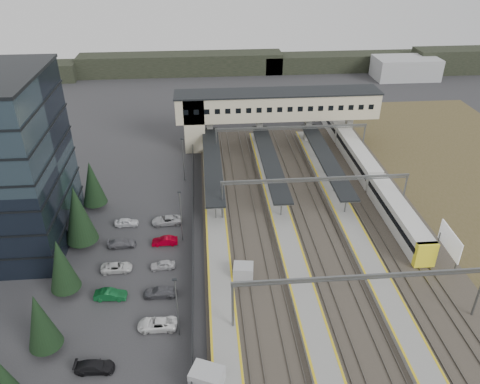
{
  "coord_description": "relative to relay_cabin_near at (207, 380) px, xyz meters",
  "views": [
    {
      "loc": [
        -4.43,
        -45.54,
        40.09
      ],
      "look_at": [
        0.87,
        16.17,
        4.0
      ],
      "focal_mm": 35.0,
      "sensor_mm": 36.0,
      "label": 1
    }
  ],
  "objects": [
    {
      "name": "rail_corridor",
      "position": [
        14.38,
        20.22,
        -1.01
      ],
      "size": [
        34.0,
        90.0,
        0.92
      ],
      "color": "#312F25",
      "rests_on": "ground"
    },
    {
      "name": "car_park",
      "position": [
        -8.25,
        9.24,
        -0.7
      ],
      "size": [
        10.42,
        44.63,
        1.29
      ],
      "color": "#9F9EA3",
      "rests_on": "ground"
    },
    {
      "name": "relay_cabin_near",
      "position": [
        0.0,
        0.0,
        0.0
      ],
      "size": [
        3.76,
        3.33,
        2.59
      ],
      "color": "#A0A2A5",
      "rests_on": "ground"
    },
    {
      "name": "footbridge",
      "position": [
        12.75,
        57.22,
        6.64
      ],
      "size": [
        40.4,
        6.4,
        11.2
      ],
      "color": "beige",
      "rests_on": "ground"
    },
    {
      "name": "train",
      "position": [
        29.05,
        45.54,
        0.75
      ],
      "size": [
        2.86,
        59.82,
        3.6
      ],
      "color": "silver",
      "rests_on": "ground"
    },
    {
      "name": "canopies",
      "position": [
        12.05,
        42.22,
        2.63
      ],
      "size": [
        23.1,
        30.0,
        3.28
      ],
      "color": "black",
      "rests_on": "ground"
    },
    {
      "name": "billboard",
      "position": [
        32.37,
        16.87,
        2.18
      ],
      "size": [
        0.39,
        6.06,
        5.16
      ],
      "color": "slate",
      "rests_on": "ground"
    },
    {
      "name": "fence",
      "position": [
        -1.45,
        20.22,
        -0.29
      ],
      "size": [
        0.08,
        90.0,
        2.0
      ],
      "color": "#26282B",
      "rests_on": "ground"
    },
    {
      "name": "ground",
      "position": [
        5.05,
        15.22,
        -1.29
      ],
      "size": [
        220.0,
        220.0,
        0.0
      ],
      "primitive_type": "plane",
      "color": "#2B2B2D",
      "rests_on": "ground"
    },
    {
      "name": "relay_cabin_far",
      "position": [
        5.0,
        15.84,
        -0.15
      ],
      "size": [
        2.77,
        2.41,
        2.29
      ],
      "color": "#A0A2A5",
      "rests_on": "ground"
    },
    {
      "name": "lampposts",
      "position": [
        -2.95,
        16.47,
        3.04
      ],
      "size": [
        0.5,
        53.25,
        8.07
      ],
      "color": "slate",
      "rests_on": "ground"
    },
    {
      "name": "conifer_row",
      "position": [
        -16.95,
        11.36,
        3.54
      ],
      "size": [
        4.42,
        49.82,
        9.5
      ],
      "color": "black",
      "rests_on": "ground"
    },
    {
      "name": "treeline_far",
      "position": [
        28.85,
        107.5,
        1.65
      ],
      "size": [
        170.0,
        19.0,
        7.0
      ],
      "color": "black",
      "rests_on": "ground"
    },
    {
      "name": "gantries",
      "position": [
        17.05,
        18.22,
        4.7
      ],
      "size": [
        28.4,
        62.28,
        7.17
      ],
      "color": "slate",
      "rests_on": "ground"
    }
  ]
}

